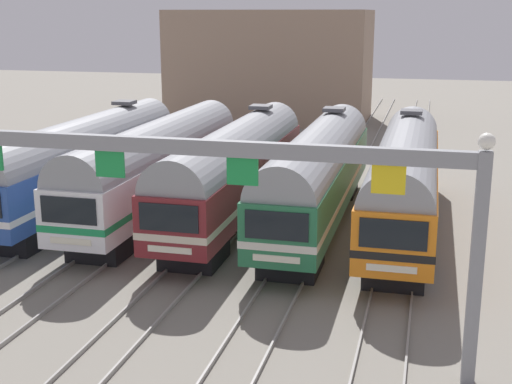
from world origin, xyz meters
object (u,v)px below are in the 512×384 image
object	(u,v)px
commuter_train_maroon	(236,167)
commuter_train_green	(318,171)
commuter_train_orange	(405,176)
commuter_train_blue	(85,159)
catenary_gantry	(111,177)
commuter_train_white	(158,163)

from	to	relation	value
commuter_train_maroon	commuter_train_green	distance (m)	4.01
commuter_train_maroon	commuter_train_orange	distance (m)	8.02
commuter_train_blue	catenary_gantry	world-z (taller)	catenary_gantry
commuter_train_maroon	catenary_gantry	bearing A→B (deg)	-90.00
commuter_train_white	commuter_train_green	world-z (taller)	commuter_train_green
commuter_train_maroon	catenary_gantry	xyz separation A→B (m)	(0.00, -13.50, 2.55)
commuter_train_blue	commuter_train_white	world-z (taller)	commuter_train_blue
commuter_train_white	catenary_gantry	world-z (taller)	catenary_gantry
commuter_train_white	commuter_train_orange	bearing A→B (deg)	0.02
commuter_train_orange	commuter_train_white	bearing A→B (deg)	-179.98
commuter_train_green	catenary_gantry	world-z (taller)	catenary_gantry
commuter_train_white	commuter_train_maroon	distance (m)	4.01
commuter_train_blue	catenary_gantry	distance (m)	15.91
commuter_train_blue	commuter_train_green	world-z (taller)	same
commuter_train_blue	commuter_train_orange	distance (m)	16.05
commuter_train_blue	commuter_train_green	xyz separation A→B (m)	(12.03, 0.00, 0.00)
commuter_train_orange	commuter_train_green	bearing A→B (deg)	180.00
commuter_train_white	commuter_train_orange	xyz separation A→B (m)	(12.03, 0.00, 0.00)
commuter_train_green	commuter_train_blue	bearing A→B (deg)	180.00
commuter_train_blue	catenary_gantry	size ratio (longest dim) A/B	0.85
commuter_train_orange	catenary_gantry	distance (m)	15.91
commuter_train_maroon	commuter_train_orange	xyz separation A→B (m)	(8.02, 0.00, 0.00)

